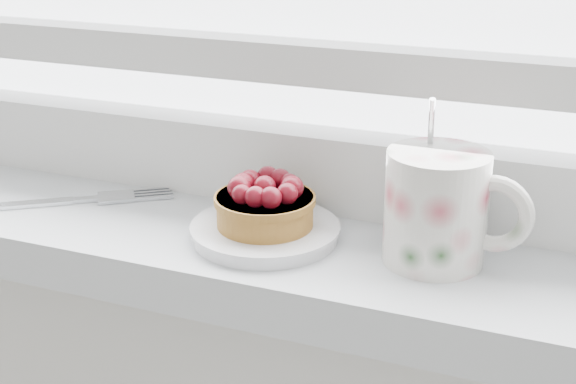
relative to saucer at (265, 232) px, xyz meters
The scene contains 4 objects.
saucer is the anchor object (origin of this frame).
raspberry_tart 0.03m from the saucer, 60.58° to the left, with size 0.08×0.08×0.04m.
floral_mug 0.15m from the saucer, ahead, with size 0.11×0.08×0.13m.
fork 0.21m from the saucer, behind, with size 0.19×0.14×0.00m.
Camera 1 is at (0.24, 1.33, 1.22)m, focal length 50.00 mm.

